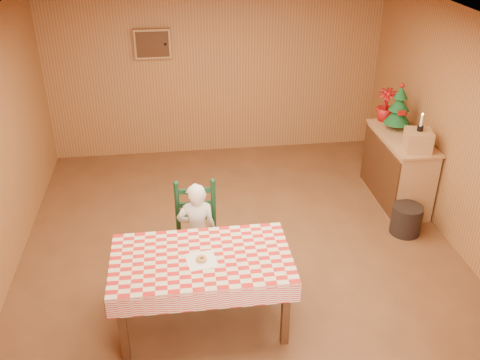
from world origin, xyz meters
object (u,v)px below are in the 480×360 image
at_px(shelf_unit, 397,169).
at_px(seated_child, 197,231).
at_px(ladder_chair, 197,233).
at_px(christmas_tree, 399,109).
at_px(crate, 418,140).
at_px(dining_table, 202,264).
at_px(storage_bin, 406,220).

bearing_deg(shelf_unit, seated_child, -155.17).
height_order(ladder_chair, christmas_tree, christmas_tree).
bearing_deg(ladder_chair, christmas_tree, 28.02).
height_order(ladder_chair, crate, crate).
height_order(dining_table, seated_child, seated_child).
relative_size(dining_table, shelf_unit, 1.34).
xyz_separation_m(seated_child, crate, (2.72, 0.85, 0.49)).
bearing_deg(dining_table, crate, 30.23).
xyz_separation_m(christmas_tree, storage_bin, (-0.17, -1.03, -1.03)).
distance_m(seated_child, christmas_tree, 3.17).
bearing_deg(seated_child, christmas_tree, -151.05).
bearing_deg(storage_bin, crate, 65.73).
relative_size(dining_table, seated_child, 1.47).
distance_m(crate, storage_bin, 0.97).
distance_m(shelf_unit, storage_bin, 0.84).
bearing_deg(storage_bin, christmas_tree, 80.60).
relative_size(ladder_chair, shelf_unit, 0.87).
distance_m(seated_child, shelf_unit, 2.98).
bearing_deg(storage_bin, ladder_chair, -170.66).
bearing_deg(shelf_unit, ladder_chair, -156.17).
relative_size(crate, christmas_tree, 0.48).
bearing_deg(dining_table, christmas_tree, 39.42).
height_order(dining_table, crate, crate).
distance_m(ladder_chair, christmas_tree, 3.16).
bearing_deg(storage_bin, shelf_unit, 78.27).
xyz_separation_m(dining_table, storage_bin, (2.55, 1.21, -0.50)).
bearing_deg(ladder_chair, crate, 16.33).
distance_m(ladder_chair, crate, 2.88).
bearing_deg(shelf_unit, crate, -88.77).
relative_size(ladder_chair, crate, 3.60).
bearing_deg(christmas_tree, ladder_chair, -151.98).
xyz_separation_m(ladder_chair, shelf_unit, (2.71, 1.20, -0.04)).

